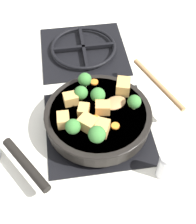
% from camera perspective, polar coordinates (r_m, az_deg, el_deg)
% --- Properties ---
extents(ground_plane, '(2.40, 2.40, 0.00)m').
position_cam_1_polar(ground_plane, '(0.94, -0.00, -2.93)').
color(ground_plane, silver).
extents(front_burner_grate, '(0.31, 0.31, 0.03)m').
position_cam_1_polar(front_burner_grate, '(0.93, -0.00, -2.49)').
color(front_burner_grate, black).
rests_on(front_burner_grate, ground_plane).
extents(rear_burner_grate, '(0.31, 0.31, 0.03)m').
position_cam_1_polar(rear_burner_grate, '(1.18, -2.67, 11.46)').
color(rear_burner_grate, black).
rests_on(rear_burner_grate, ground_plane).
extents(skillet_pan, '(0.42, 0.37, 0.05)m').
position_cam_1_polar(skillet_pan, '(0.89, -0.15, -0.96)').
color(skillet_pan, black).
rests_on(skillet_pan, front_burner_grate).
extents(wooden_spoon, '(0.23, 0.23, 0.02)m').
position_cam_1_polar(wooden_spoon, '(0.93, 7.70, 3.71)').
color(wooden_spoon, '#A87A4C').
rests_on(wooden_spoon, skillet_pan).
extents(tofu_cube_center_large, '(0.05, 0.04, 0.03)m').
position_cam_1_polar(tofu_cube_center_large, '(0.87, 0.86, 0.82)').
color(tofu_cube_center_large, tan).
rests_on(tofu_cube_center_large, skillet_pan).
extents(tofu_cube_near_handle, '(0.04, 0.04, 0.03)m').
position_cam_1_polar(tofu_cube_near_handle, '(0.89, -5.00, 2.40)').
color(tofu_cube_near_handle, tan).
rests_on(tofu_cube_near_handle, skillet_pan).
extents(tofu_cube_east_chunk, '(0.05, 0.05, 0.04)m').
position_cam_1_polar(tofu_cube_east_chunk, '(0.82, 0.97, -2.93)').
color(tofu_cube_east_chunk, tan).
rests_on(tofu_cube_east_chunk, skillet_pan).
extents(tofu_cube_west_chunk, '(0.03, 0.04, 0.03)m').
position_cam_1_polar(tofu_cube_west_chunk, '(0.85, -6.35, -1.46)').
color(tofu_cube_west_chunk, tan).
rests_on(tofu_cube_west_chunk, skillet_pan).
extents(tofu_cube_back_piece, '(0.04, 0.04, 0.03)m').
position_cam_1_polar(tofu_cube_back_piece, '(0.87, -2.65, 0.29)').
color(tofu_cube_back_piece, tan).
rests_on(tofu_cube_back_piece, skillet_pan).
extents(tofu_cube_front_piece, '(0.06, 0.06, 0.04)m').
position_cam_1_polar(tofu_cube_front_piece, '(0.83, -1.84, -2.10)').
color(tofu_cube_front_piece, tan).
rests_on(tofu_cube_front_piece, skillet_pan).
extents(tofu_cube_mid_small, '(0.05, 0.06, 0.04)m').
position_cam_1_polar(tofu_cube_mid_small, '(0.92, 4.65, 4.68)').
color(tofu_cube_mid_small, tan).
rests_on(tofu_cube_mid_small, skillet_pan).
extents(broccoli_floret_near_spoon, '(0.04, 0.04, 0.05)m').
position_cam_1_polar(broccoli_floret_near_spoon, '(0.93, -2.43, 5.95)').
color(broccoli_floret_near_spoon, '#709956').
rests_on(broccoli_floret_near_spoon, skillet_pan).
extents(broccoli_floret_center_top, '(0.04, 0.04, 0.05)m').
position_cam_1_polar(broccoli_floret_center_top, '(0.89, -0.03, 3.13)').
color(broccoli_floret_center_top, '#709956').
rests_on(broccoli_floret_center_top, skillet_pan).
extents(broccoli_floret_east_rim, '(0.04, 0.04, 0.05)m').
position_cam_1_polar(broccoli_floret_east_rim, '(0.89, -3.13, 3.52)').
color(broccoli_floret_east_rim, '#709956').
rests_on(broccoli_floret_east_rim, skillet_pan).
extents(broccoli_floret_west_rim, '(0.04, 0.04, 0.05)m').
position_cam_1_polar(broccoli_floret_west_rim, '(0.88, 6.63, 1.96)').
color(broccoli_floret_west_rim, '#709956').
rests_on(broccoli_floret_west_rim, skillet_pan).
extents(broccoli_floret_north_edge, '(0.05, 0.05, 0.05)m').
position_cam_1_polar(broccoli_floret_north_edge, '(0.80, -0.20, -4.13)').
color(broccoli_floret_north_edge, '#709956').
rests_on(broccoli_floret_north_edge, skillet_pan).
extents(broccoli_floret_south_cluster, '(0.04, 0.04, 0.05)m').
position_cam_1_polar(broccoli_floret_south_cluster, '(0.82, -4.62, -2.70)').
color(broccoli_floret_south_cluster, '#709956').
rests_on(broccoli_floret_south_cluster, skillet_pan).
extents(carrot_slice_orange_thin, '(0.03, 0.03, 0.01)m').
position_cam_1_polar(carrot_slice_orange_thin, '(0.86, -0.51, -1.47)').
color(carrot_slice_orange_thin, orange).
rests_on(carrot_slice_orange_thin, skillet_pan).
extents(carrot_slice_near_center, '(0.02, 0.02, 0.01)m').
position_cam_1_polar(carrot_slice_near_center, '(0.85, 3.18, -2.54)').
color(carrot_slice_near_center, orange).
rests_on(carrot_slice_near_center, skillet_pan).
extents(carrot_slice_edge_slice, '(0.02, 0.02, 0.01)m').
position_cam_1_polar(carrot_slice_edge_slice, '(0.96, -0.69, 5.49)').
color(carrot_slice_edge_slice, orange).
rests_on(carrot_slice_edge_slice, skillet_pan).
extents(salt_shaker, '(0.04, 0.04, 0.09)m').
position_cam_1_polar(salt_shaker, '(0.84, 12.04, -9.64)').
color(salt_shaker, white).
rests_on(salt_shaker, ground_plane).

